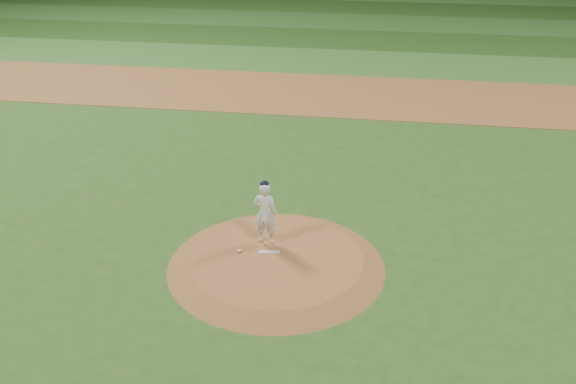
{
  "coord_description": "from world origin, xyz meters",
  "views": [
    {
      "loc": [
        2.34,
        -13.48,
        9.0
      ],
      "look_at": [
        0.0,
        2.0,
        1.1
      ],
      "focal_mm": 40.0,
      "sensor_mm": 36.0,
      "label": 1
    }
  ],
  "objects": [
    {
      "name": "pitcher_on_mound",
      "position": [
        -0.4,
        0.7,
        1.12
      ],
      "size": [
        0.66,
        0.46,
        1.78
      ],
      "color": "white",
      "rests_on": "pitchers_mound"
    },
    {
      "name": "rosin_bag",
      "position": [
        -0.98,
        0.12,
        0.28
      ],
      "size": [
        0.12,
        0.12,
        0.06
      ],
      "primitive_type": "ellipsoid",
      "color": "white",
      "rests_on": "pitchers_mound"
    },
    {
      "name": "outfield_stripe_3",
      "position": [
        0.0,
        34.5,
        0.01
      ],
      "size": [
        70.0,
        5.0,
        0.02
      ],
      "primitive_type": "cube",
      "color": "#244F19",
      "rests_on": "ground"
    },
    {
      "name": "outfield_stripe_0",
      "position": [
        0.0,
        19.5,
        0.01
      ],
      "size": [
        70.0,
        5.0,
        0.02
      ],
      "primitive_type": "cube",
      "color": "#376B27",
      "rests_on": "ground"
    },
    {
      "name": "ground",
      "position": [
        0.0,
        0.0,
        0.0
      ],
      "size": [
        120.0,
        120.0,
        0.0
      ],
      "primitive_type": "plane",
      "color": "#2E561C",
      "rests_on": "ground"
    },
    {
      "name": "pitching_rubber",
      "position": [
        -0.21,
        0.19,
        0.26
      ],
      "size": [
        0.55,
        0.2,
        0.03
      ],
      "primitive_type": "cube",
      "rotation": [
        0.0,
        0.0,
        0.13
      ],
      "color": "silver",
      "rests_on": "pitchers_mound"
    },
    {
      "name": "infield_dirt_band",
      "position": [
        0.0,
        14.0,
        0.01
      ],
      "size": [
        70.0,
        6.0,
        0.02
      ],
      "primitive_type": "cube",
      "color": "#92592D",
      "rests_on": "ground"
    },
    {
      "name": "pitchers_mound",
      "position": [
        0.0,
        0.0,
        0.12
      ],
      "size": [
        5.5,
        5.5,
        0.25
      ],
      "primitive_type": "cone",
      "color": "#9B5E30",
      "rests_on": "ground"
    },
    {
      "name": "outfield_stripe_1",
      "position": [
        0.0,
        24.5,
        0.01
      ],
      "size": [
        70.0,
        5.0,
        0.02
      ],
      "primitive_type": "cube",
      "color": "#224B18",
      "rests_on": "ground"
    },
    {
      "name": "outfield_stripe_2",
      "position": [
        0.0,
        29.5,
        0.01
      ],
      "size": [
        70.0,
        5.0,
        0.02
      ],
      "primitive_type": "cube",
      "color": "#316324",
      "rests_on": "ground"
    }
  ]
}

